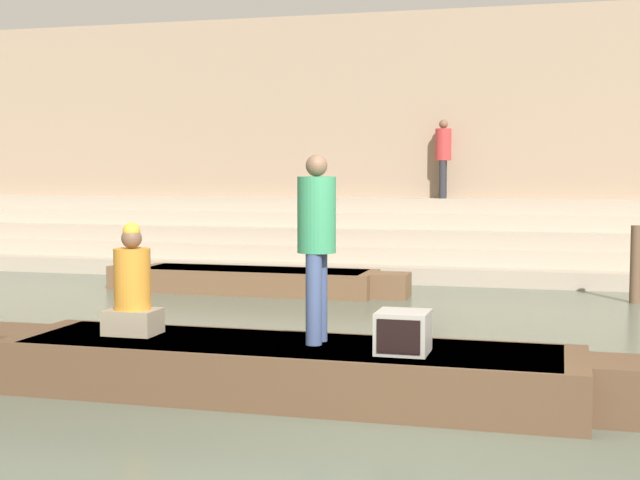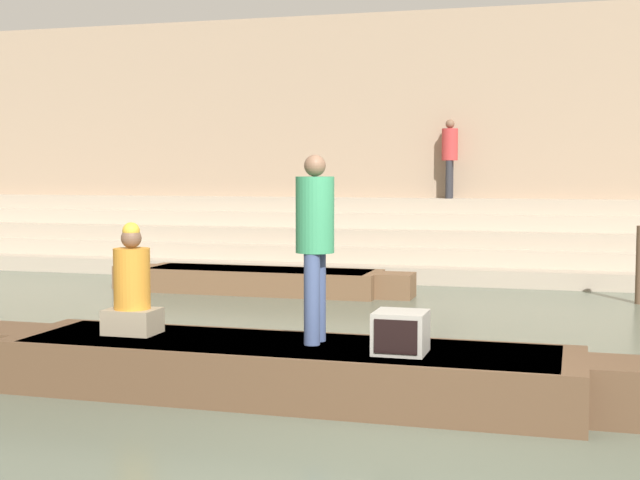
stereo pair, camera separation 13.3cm
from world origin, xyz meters
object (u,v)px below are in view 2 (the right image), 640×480
object	(u,v)px
person_rowing	(132,290)
person_on_steps	(450,153)
person_standing	(315,235)
rowboat_main	(285,368)
moored_boat_shore	(260,280)
tv_set	(401,332)

from	to	relation	value
person_rowing	person_on_steps	world-z (taller)	person_on_steps
person_on_steps	person_standing	bearing A→B (deg)	134.89
rowboat_main	moored_boat_shore	size ratio (longest dim) A/B	1.29
person_standing	person_on_steps	distance (m)	11.18
rowboat_main	moored_boat_shore	distance (m)	7.35
rowboat_main	person_on_steps	world-z (taller)	person_on_steps
rowboat_main	tv_set	distance (m)	1.23
moored_boat_shore	person_standing	bearing A→B (deg)	-61.37
rowboat_main	person_standing	distance (m)	1.30
person_rowing	tv_set	xyz separation A→B (m)	(2.79, -0.21, -0.26)
person_rowing	tv_set	bearing A→B (deg)	5.43
tv_set	person_on_steps	distance (m)	11.59
tv_set	person_standing	bearing A→B (deg)	160.74
person_on_steps	rowboat_main	bearing A→B (deg)	133.53
tv_set	moored_boat_shore	xyz separation A→B (m)	(-3.87, 6.98, -0.48)
moored_boat_shore	person_on_steps	world-z (taller)	person_on_steps
rowboat_main	moored_boat_shore	xyz separation A→B (m)	(-2.73, 6.83, -0.05)
person_rowing	person_on_steps	distance (m)	11.41
tv_set	person_on_steps	xyz separation A→B (m)	(-1.13, 11.39, 1.84)
tv_set	person_on_steps	bearing A→B (deg)	92.81
rowboat_main	person_standing	bearing A→B (deg)	21.13
moored_boat_shore	person_on_steps	xyz separation A→B (m)	(2.75, 4.41, 2.31)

